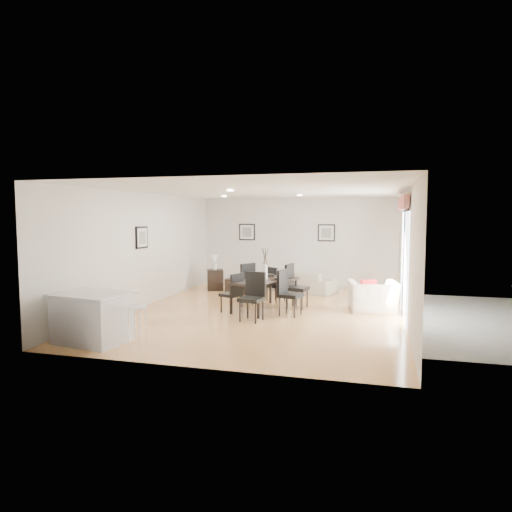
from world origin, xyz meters
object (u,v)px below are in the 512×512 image
(dining_table, at_px, (265,283))
(coffee_table, at_px, (245,286))
(dining_chair_wnear, at_px, (234,291))
(side_table, at_px, (215,280))
(dining_chair_efar, at_px, (294,283))
(dining_chair_foot, at_px, (274,282))
(dining_chair_enear, at_px, (287,290))
(dining_chair_wfar, at_px, (245,282))
(kitchen_island, at_px, (93,317))
(dining_chair_head, at_px, (253,293))
(sofa, at_px, (300,281))
(armchair, at_px, (373,296))
(bar_stool, at_px, (137,311))

(dining_table, relative_size, coffee_table, 1.88)
(dining_chair_wnear, distance_m, side_table, 3.22)
(dining_chair_efar, height_order, dining_chair_foot, dining_chair_efar)
(dining_chair_enear, relative_size, dining_chair_efar, 0.96)
(dining_chair_wfar, relative_size, dining_chair_enear, 1.04)
(coffee_table, distance_m, kitchen_island, 5.62)
(dining_chair_wfar, distance_m, dining_chair_head, 1.55)
(dining_chair_foot, distance_m, kitchen_island, 4.92)
(sofa, xyz_separation_m, dining_chair_wfar, (-0.95, -2.36, 0.28))
(dining_chair_head, xyz_separation_m, side_table, (-2.12, 3.44, -0.26))
(dining_table, distance_m, kitchen_island, 4.02)
(dining_chair_head, bearing_deg, armchair, 43.36)
(dining_table, distance_m, bar_stool, 3.62)
(armchair, distance_m, dining_chair_wnear, 3.15)
(dining_table, bearing_deg, dining_chair_wnear, -123.47)
(sofa, relative_size, dining_chair_enear, 2.05)
(dining_table, distance_m, dining_chair_head, 1.05)
(dining_chair_wfar, bearing_deg, kitchen_island, 5.33)
(dining_table, xyz_separation_m, dining_chair_efar, (0.59, 0.44, -0.06))
(dining_chair_foot, xyz_separation_m, bar_stool, (-1.30, -4.43, 0.09))
(coffee_table, bearing_deg, dining_table, -56.40)
(kitchen_island, bearing_deg, armchair, 48.41)
(dining_chair_wfar, distance_m, bar_stool, 3.82)
(dining_table, height_order, dining_chair_enear, dining_chair_enear)
(dining_table, bearing_deg, sofa, 102.44)
(sofa, height_order, dining_table, dining_table)
(dining_chair_enear, bearing_deg, armchair, -49.21)
(dining_table, height_order, side_table, dining_table)
(dining_chair_head, distance_m, side_table, 4.04)
(armchair, height_order, bar_stool, armchair)
(dining_chair_enear, bearing_deg, dining_chair_efar, 14.30)
(dining_chair_head, bearing_deg, coffee_table, 119.61)
(armchair, height_order, dining_chair_efar, dining_chair_efar)
(dining_table, relative_size, side_table, 3.13)
(kitchen_island, bearing_deg, dining_chair_enear, 55.05)
(armchair, bearing_deg, kitchen_island, 29.34)
(kitchen_island, bearing_deg, coffee_table, 87.10)
(kitchen_island, relative_size, bar_stool, 1.98)
(dining_chair_efar, xyz_separation_m, dining_chair_foot, (-0.63, 0.62, -0.08))
(dining_chair_enear, height_order, kitchen_island, dining_chair_enear)
(dining_chair_wfar, relative_size, coffee_table, 1.03)
(armchair, xyz_separation_m, dining_chair_foot, (-2.43, 0.56, 0.15))
(armchair, distance_m, coffee_table, 3.86)
(dining_table, bearing_deg, side_table, 151.12)
(sofa, distance_m, dining_chair_wfar, 2.56)
(coffee_table, bearing_deg, dining_chair_wfar, -67.63)
(sofa, height_order, dining_chair_wfar, dining_chair_wfar)
(armchair, distance_m, dining_chair_efar, 1.82)
(armchair, xyz_separation_m, side_table, (-4.49, 1.89, -0.04))
(side_table, bearing_deg, dining_chair_enear, -46.04)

